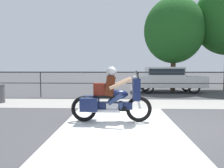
# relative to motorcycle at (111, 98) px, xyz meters

# --- Properties ---
(ground_plane) EXTENTS (120.00, 120.00, 0.00)m
(ground_plane) POSITION_rel_motorcycle_xyz_m (1.20, -0.24, -0.69)
(ground_plane) COLOR #424244
(sidewalk_band) EXTENTS (44.00, 2.40, 0.01)m
(sidewalk_band) POSITION_rel_motorcycle_xyz_m (1.20, 3.16, -0.69)
(sidewalk_band) COLOR #99968E
(sidewalk_band) RESTS_ON ground
(crosswalk_band) EXTENTS (3.05, 6.00, 0.01)m
(crosswalk_band) POSITION_rel_motorcycle_xyz_m (0.24, -0.44, -0.69)
(crosswalk_band) COLOR silver
(crosswalk_band) RESTS_ON ground
(fence_railing) EXTENTS (36.00, 0.05, 1.34)m
(fence_railing) POSITION_rel_motorcycle_xyz_m (1.20, 5.13, 0.36)
(fence_railing) COLOR #232326
(fence_railing) RESTS_ON ground
(motorcycle) EXTENTS (2.30, 0.76, 1.57)m
(motorcycle) POSITION_rel_motorcycle_xyz_m (0.00, 0.00, 0.00)
(motorcycle) COLOR black
(motorcycle) RESTS_ON ground
(parked_car) EXTENTS (4.35, 1.64, 1.59)m
(parked_car) POSITION_rel_motorcycle_xyz_m (3.17, 7.50, 0.22)
(parked_car) COLOR silver
(parked_car) RESTS_ON ground
(tree_behind_car) EXTENTS (3.95, 3.95, 6.18)m
(tree_behind_car) POSITION_rel_motorcycle_xyz_m (3.84, 8.72, 3.31)
(tree_behind_car) COLOR brown
(tree_behind_car) RESTS_ON ground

